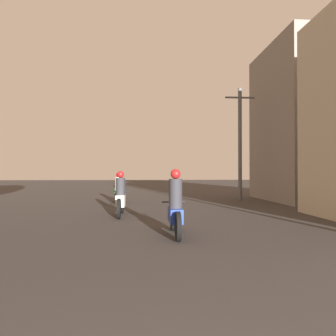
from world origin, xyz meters
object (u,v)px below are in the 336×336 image
Objects in this scene: building_right_far at (321,124)px; utility_pole_far at (240,141)px; motorcycle_blue at (175,209)px; motorcycle_white at (121,198)px; motorcycle_green at (118,191)px.

utility_pole_far is (-4.39, 0.29, -0.96)m from building_right_far.
utility_pole_far is (4.42, 9.39, 2.55)m from motorcycle_blue.
motorcycle_white is 1.10× the size of motorcycle_green.
motorcycle_white is at bearing -152.31° from building_right_far.
building_right_far is (10.82, 0.65, 3.54)m from motorcycle_green.
motorcycle_green is at bearing 89.19° from motorcycle_white.
utility_pole_far is at bearing 176.21° from building_right_far.
utility_pole_far is at bearing 73.87° from motorcycle_blue.
building_right_far is at bearing 55.02° from motorcycle_blue.
utility_pole_far is (6.43, 0.94, 2.58)m from motorcycle_green.
motorcycle_green is 6.99m from utility_pole_far.
motorcycle_green is 0.24× the size of building_right_far.
motorcycle_blue is 0.24× the size of building_right_far.
building_right_far is 1.37× the size of utility_pole_far.
motorcycle_white is at bearing -80.19° from motorcycle_green.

